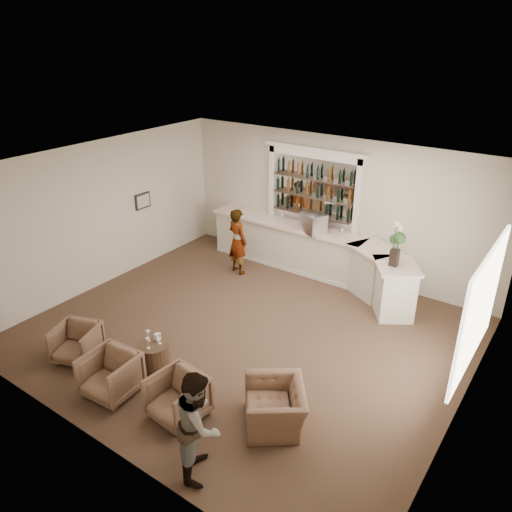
{
  "coord_description": "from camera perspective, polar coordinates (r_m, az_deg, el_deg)",
  "views": [
    {
      "loc": [
        4.94,
        -6.64,
        5.51
      ],
      "look_at": [
        -0.39,
        0.9,
        1.24
      ],
      "focal_mm": 35.0,
      "sensor_mm": 36.0,
      "label": 1
    }
  ],
  "objects": [
    {
      "name": "armchair_left",
      "position": [
        9.64,
        -19.82,
        -9.3
      ],
      "size": [
        0.93,
        0.95,
        0.68
      ],
      "primitive_type": "imported",
      "rotation": [
        0.0,
        0.0,
        0.35
      ],
      "color": "brown",
      "rests_on": "ground"
    },
    {
      "name": "napkin_holder",
      "position": [
        9.01,
        -11.22,
        -9.05
      ],
      "size": [
        0.08,
        0.08,
        0.12
      ],
      "primitive_type": "cube",
      "color": "white",
      "rests_on": "cocktail_table"
    },
    {
      "name": "armchair_right",
      "position": [
        7.99,
        -8.94,
        -15.68
      ],
      "size": [
        0.84,
        0.86,
        0.72
      ],
      "primitive_type": "imported",
      "rotation": [
        0.0,
        0.0,
        -0.09
      ],
      "color": "brown",
      "rests_on": "ground"
    },
    {
      "name": "wine_glass_tbl_b",
      "position": [
        8.88,
        -10.98,
        -9.24
      ],
      "size": [
        0.07,
        0.07,
        0.21
      ],
      "primitive_type": null,
      "color": "white",
      "rests_on": "cocktail_table"
    },
    {
      "name": "armchair_far",
      "position": [
        7.81,
        2.2,
        -16.78
      ],
      "size": [
        1.31,
        1.33,
        0.65
      ],
      "primitive_type": "imported",
      "rotation": [
        0.0,
        0.0,
        -0.91
      ],
      "color": "brown",
      "rests_on": "ground"
    },
    {
      "name": "back_bar_alcove",
      "position": [
        11.94,
        6.57,
        7.73
      ],
      "size": [
        2.64,
        0.25,
        3.0
      ],
      "color": "white",
      "rests_on": "ground"
    },
    {
      "name": "ground",
      "position": [
        9.94,
        -1.18,
        -8.84
      ],
      "size": [
        8.0,
        8.0,
        0.0
      ],
      "primitive_type": "plane",
      "color": "#4D3526",
      "rests_on": "ground"
    },
    {
      "name": "wine_glass_bar_right",
      "position": [
        11.43,
        9.8,
        2.54
      ],
      "size": [
        0.07,
        0.07,
        0.21
      ],
      "primitive_type": null,
      "color": "white",
      "rests_on": "bar_counter"
    },
    {
      "name": "cocktail_table",
      "position": [
        9.1,
        -11.61,
        -11.1
      ],
      "size": [
        0.58,
        0.58,
        0.5
      ],
      "primitive_type": "cylinder",
      "color": "#513A23",
      "rests_on": "ground"
    },
    {
      "name": "wine_glass_bar_left",
      "position": [
        12.21,
        3.0,
        4.33
      ],
      "size": [
        0.07,
        0.07,
        0.21
      ],
      "primitive_type": null,
      "color": "white",
      "rests_on": "bar_counter"
    },
    {
      "name": "room_shell",
      "position": [
        9.32,
        2.1,
        4.92
      ],
      "size": [
        8.04,
        7.02,
        3.32
      ],
      "color": "beige",
      "rests_on": "ground"
    },
    {
      "name": "guest",
      "position": [
        6.9,
        -6.54,
        -18.47
      ],
      "size": [
        0.92,
        0.97,
        1.59
      ],
      "primitive_type": "imported",
      "rotation": [
        0.0,
        0.0,
        2.12
      ],
      "color": "gray",
      "rests_on": "ground"
    },
    {
      "name": "espresso_machine",
      "position": [
        11.62,
        6.57,
        3.77
      ],
      "size": [
        0.65,
        0.61,
        0.46
      ],
      "primitive_type": "cube",
      "rotation": [
        0.0,
        0.0,
        -0.41
      ],
      "color": "silver",
      "rests_on": "bar_counter"
    },
    {
      "name": "sommelier",
      "position": [
        11.97,
        -2.12,
        1.7
      ],
      "size": [
        0.68,
        0.54,
        1.63
      ],
      "primitive_type": "imported",
      "rotation": [
        0.0,
        0.0,
        2.87
      ],
      "color": "gray",
      "rests_on": "ground"
    },
    {
      "name": "flower_vase",
      "position": [
        10.17,
        15.75,
        1.64
      ],
      "size": [
        0.25,
        0.25,
        0.93
      ],
      "color": "black",
      "rests_on": "bar_counter"
    },
    {
      "name": "bar_counter",
      "position": [
        11.97,
        6.68,
        0.28
      ],
      "size": [
        5.72,
        1.8,
        1.14
      ],
      "color": "beige",
      "rests_on": "ground"
    },
    {
      "name": "wine_glass_tbl_a",
      "position": [
        8.99,
        -12.2,
        -8.9
      ],
      "size": [
        0.07,
        0.07,
        0.21
      ],
      "primitive_type": null,
      "color": "white",
      "rests_on": "cocktail_table"
    },
    {
      "name": "wine_glass_tbl_c",
      "position": [
        8.8,
        -12.24,
        -9.7
      ],
      "size": [
        0.07,
        0.07,
        0.21
      ],
      "primitive_type": null,
      "color": "white",
      "rests_on": "cocktail_table"
    },
    {
      "name": "armchair_center",
      "position": [
        8.63,
        -16.28,
        -12.9
      ],
      "size": [
        0.85,
        0.88,
        0.74
      ],
      "primitive_type": "imported",
      "rotation": [
        0.0,
        0.0,
        0.08
      ],
      "color": "brown",
      "rests_on": "ground"
    }
  ]
}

